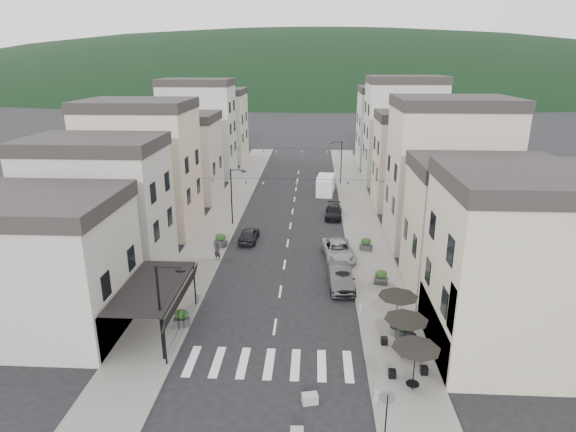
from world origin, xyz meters
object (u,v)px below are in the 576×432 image
object	(u,v)px
parked_car_c	(338,250)
delivery_van	(326,184)
pedestrian_a	(217,252)
parked_car_e	(249,234)
pedestrian_b	(169,274)
parked_car_d	(334,212)
parked_car_b	(340,277)
parked_car_a	(342,278)

from	to	relation	value
parked_car_c	delivery_van	world-z (taller)	delivery_van
parked_car_c	pedestrian_a	size ratio (longest dim) A/B	3.56
parked_car_e	pedestrian_b	bearing A→B (deg)	66.13
parked_car_d	delivery_van	size ratio (longest dim) A/B	0.82
pedestrian_a	pedestrian_b	bearing A→B (deg)	-111.74
parked_car_b	parked_car_c	xyz separation A→B (m)	(0.11, 5.52, -0.04)
parked_car_a	pedestrian_b	bearing A→B (deg)	-179.95
parked_car_b	delivery_van	bearing A→B (deg)	87.60
parked_car_a	parked_car_d	size ratio (longest dim) A/B	1.07
parked_car_e	pedestrian_a	bearing A→B (deg)	69.31
pedestrian_a	pedestrian_b	xyz separation A→B (m)	(-2.78, -4.95, 0.13)
parked_car_b	pedestrian_b	size ratio (longest dim) A/B	2.70
parked_car_a	pedestrian_b	size ratio (longest dim) A/B	2.64
parked_car_a	parked_car_d	distance (m)	17.14
delivery_van	pedestrian_b	size ratio (longest dim) A/B	3.00
parked_car_d	pedestrian_a	size ratio (longest dim) A/B	2.89
delivery_van	parked_car_b	bearing A→B (deg)	-82.44
parked_car_e	delivery_van	size ratio (longest dim) A/B	0.76
parked_car_c	parked_car_e	xyz separation A→B (m)	(-8.32, 3.72, -0.06)
parked_car_d	parked_car_b	bearing A→B (deg)	-86.33
pedestrian_a	pedestrian_b	world-z (taller)	pedestrian_b
parked_car_b	parked_car_c	size ratio (longest dim) A/B	0.89
parked_car_e	parked_car_b	bearing A→B (deg)	134.08
parked_car_e	pedestrian_a	xyz separation A→B (m)	(-2.08, -4.86, 0.19)
parked_car_c	parked_car_d	world-z (taller)	parked_car_c
parked_car_a	parked_car_e	xyz separation A→B (m)	(-8.32, 9.40, -0.11)
parked_car_a	parked_car_d	xyz separation A→B (m)	(0.00, 17.13, -0.17)
delivery_van	pedestrian_b	world-z (taller)	delivery_van
parked_car_a	parked_car_c	xyz separation A→B (m)	(0.00, 5.68, -0.05)
delivery_van	pedestrian_a	size ratio (longest dim) A/B	3.53
parked_car_e	delivery_van	world-z (taller)	delivery_van
pedestrian_b	parked_car_d	bearing A→B (deg)	68.30
parked_car_d	parked_car_e	size ratio (longest dim) A/B	1.08
parked_car_c	parked_car_d	xyz separation A→B (m)	(0.00, 11.45, -0.11)
parked_car_e	pedestrian_b	xyz separation A→B (m)	(-4.85, -9.81, 0.32)
parked_car_a	parked_car_e	distance (m)	12.55
parked_car_c	delivery_van	distance (m)	21.50
parked_car_b	pedestrian_b	bearing A→B (deg)	178.94
parked_car_b	parked_car_e	bearing A→B (deg)	128.06
parked_car_d	pedestrian_a	world-z (taller)	pedestrian_a
parked_car_a	delivery_van	world-z (taller)	delivery_van
parked_car_d	parked_car_e	world-z (taller)	parked_car_e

